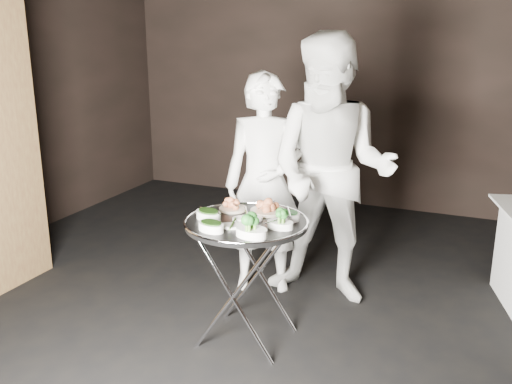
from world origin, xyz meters
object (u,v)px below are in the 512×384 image
at_px(serving_tray, 246,223).
at_px(tray_stand, 247,276).
at_px(waiter_right, 331,172).
at_px(waiter_left, 265,184).

bearing_deg(serving_tray, tray_stand, -90.00).
distance_m(serving_tray, waiter_right, 0.87).
xyz_separation_m(waiter_left, waiter_right, (0.50, 0.03, 0.14)).
bearing_deg(serving_tray, waiter_left, 104.20).
distance_m(serving_tray, waiter_left, 0.80).
bearing_deg(waiter_right, tray_stand, -111.44).
bearing_deg(tray_stand, serving_tray, 90.00).
relative_size(tray_stand, serving_tray, 1.03).
relative_size(tray_stand, waiter_left, 0.48).
height_order(serving_tray, waiter_left, waiter_left).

